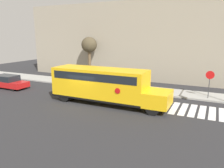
# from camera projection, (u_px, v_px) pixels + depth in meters

# --- Properties ---
(ground_plane) EXTENTS (60.00, 60.00, 0.00)m
(ground_plane) POSITION_uv_depth(u_px,v_px,m) (86.00, 103.00, 18.89)
(ground_plane) COLOR #28282B
(sidewalk_strip) EXTENTS (44.00, 3.00, 0.15)m
(sidewalk_strip) POSITION_uv_depth(u_px,v_px,m) (116.00, 87.00, 24.60)
(sidewalk_strip) COLOR #9E9E99
(sidewalk_strip) RESTS_ON ground
(building_backdrop) EXTENTS (32.00, 4.00, 9.97)m
(building_backdrop) POSITION_uv_depth(u_px,v_px,m) (137.00, 41.00, 29.26)
(building_backdrop) COLOR #9E937F
(building_backdrop) RESTS_ON ground
(crosswalk_stripes) EXTENTS (4.70, 3.20, 0.01)m
(crosswalk_stripes) POSITION_uv_depth(u_px,v_px,m) (202.00, 112.00, 16.76)
(crosswalk_stripes) COLOR white
(crosswalk_stripes) RESTS_ON ground
(school_bus) EXTENTS (10.15, 2.57, 3.00)m
(school_bus) POSITION_uv_depth(u_px,v_px,m) (103.00, 84.00, 18.52)
(school_bus) COLOR yellow
(school_bus) RESTS_ON ground
(parked_car) EXTENTS (4.59, 1.78, 1.43)m
(parked_car) POSITION_uv_depth(u_px,v_px,m) (8.00, 82.00, 24.22)
(parked_car) COLOR red
(parked_car) RESTS_ON ground
(stop_sign) EXTENTS (0.73, 0.10, 2.65)m
(stop_sign) POSITION_uv_depth(u_px,v_px,m) (210.00, 81.00, 19.57)
(stop_sign) COLOR #38383A
(stop_sign) RESTS_ON ground
(tree_near_sidewalk) EXTENTS (2.05, 2.05, 5.56)m
(tree_near_sidewalk) POSITION_uv_depth(u_px,v_px,m) (89.00, 46.00, 28.79)
(tree_near_sidewalk) COLOR brown
(tree_near_sidewalk) RESTS_ON ground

